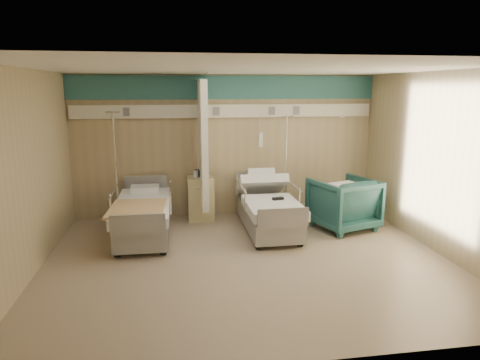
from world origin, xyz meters
name	(u,v)px	position (x,y,z in m)	size (l,w,h in m)	color
ground	(247,260)	(0.00, 0.00, 0.00)	(6.00, 5.00, 0.00)	gray
room_walls	(243,135)	(-0.03, 0.25, 1.86)	(6.04, 5.04, 2.82)	tan
bed_right	(268,214)	(0.60, 1.30, 0.32)	(1.00, 2.16, 0.63)	white
bed_left	(143,220)	(-1.60, 1.30, 0.32)	(1.00, 2.16, 0.63)	white
bedside_cabinet	(201,198)	(-0.55, 2.20, 0.42)	(0.50, 0.48, 0.85)	#CFC081
visitor_armchair	(343,203)	(1.99, 1.23, 0.47)	(1.01, 1.04, 0.95)	#1E4B48
waffle_blanket	(346,176)	(2.02, 1.22, 0.98)	(0.57, 0.51, 0.06)	white
iv_stand_right	(285,198)	(1.10, 2.00, 0.42)	(0.36, 0.36, 2.03)	silver
iv_stand_left	(118,201)	(-2.13, 2.22, 0.43)	(0.38, 0.38, 2.12)	silver
call_remote	(278,199)	(0.73, 1.09, 0.65)	(0.19, 0.09, 0.04)	black
tan_blanket	(137,208)	(-1.65, 0.84, 0.65)	(0.87, 1.09, 0.04)	tan
toiletry_bag	(201,173)	(-0.54, 2.26, 0.91)	(0.23, 0.15, 0.13)	black
white_cup	(196,174)	(-0.64, 2.18, 0.92)	(0.09, 0.09, 0.13)	white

